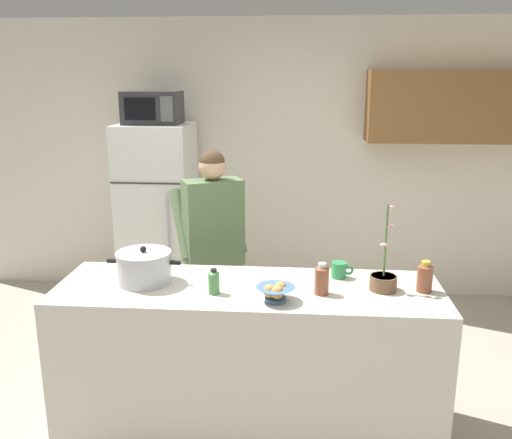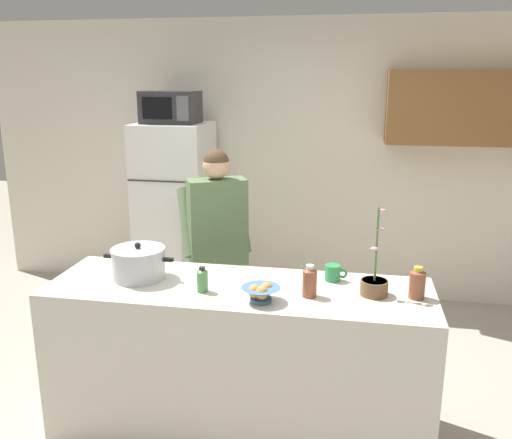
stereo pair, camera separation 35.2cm
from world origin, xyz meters
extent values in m
plane|color=#B2A899|center=(0.00, 0.00, 0.00)|extent=(14.00, 14.00, 0.00)
cube|color=silver|center=(0.00, 2.30, 1.30)|extent=(6.00, 0.12, 2.60)
cube|color=brown|center=(1.60, 2.07, 1.82)|extent=(1.47, 0.34, 0.62)
cube|color=silver|center=(0.00, 0.00, 0.46)|extent=(2.19, 0.68, 0.92)
cube|color=white|center=(-1.00, 1.85, 0.84)|extent=(0.64, 0.64, 1.67)
cube|color=#333333|center=(-1.00, 1.53, 1.21)|extent=(0.63, 0.01, 0.01)
cylinder|color=#B2B2B7|center=(-0.83, 1.50, 0.75)|extent=(0.02, 0.02, 0.75)
cube|color=#2D2D30|center=(-1.00, 1.83, 1.81)|extent=(0.48, 0.36, 0.28)
cube|color=black|center=(-1.06, 1.65, 1.81)|extent=(0.26, 0.01, 0.18)
cube|color=#59595B|center=(-0.84, 1.65, 1.81)|extent=(0.11, 0.01, 0.21)
cylinder|color=black|center=(-0.26, 0.80, 0.39)|extent=(0.11, 0.11, 0.77)
cylinder|color=black|center=(-0.38, 0.73, 0.39)|extent=(0.11, 0.11, 0.77)
cube|color=#59724C|center=(-0.32, 0.77, 1.08)|extent=(0.45, 0.36, 0.61)
sphere|color=#D8A884|center=(-0.32, 0.77, 1.48)|extent=(0.19, 0.19, 0.19)
sphere|color=#4C3823|center=(-0.32, 0.77, 1.51)|extent=(0.18, 0.18, 0.18)
cylinder|color=#59724C|center=(-0.19, 0.96, 1.06)|extent=(0.23, 0.36, 0.47)
cylinder|color=#59724C|center=(-0.55, 0.78, 1.06)|extent=(0.23, 0.36, 0.47)
cylinder|color=silver|center=(-0.60, 0.02, 1.00)|extent=(0.31, 0.31, 0.17)
cylinder|color=silver|center=(-0.60, 0.02, 1.10)|extent=(0.32, 0.32, 0.02)
sphere|color=black|center=(-0.60, 0.02, 1.12)|extent=(0.04, 0.04, 0.04)
cube|color=black|center=(-0.79, 0.02, 1.05)|extent=(0.06, 0.02, 0.02)
cube|color=black|center=(-0.42, 0.02, 1.05)|extent=(0.06, 0.02, 0.02)
cylinder|color=#2D8C4C|center=(0.52, 0.19, 0.97)|extent=(0.09, 0.09, 0.10)
torus|color=#2D8C4C|center=(0.58, 0.19, 0.97)|extent=(0.06, 0.01, 0.06)
cylinder|color=#4C7299|center=(0.16, -0.19, 0.93)|extent=(0.11, 0.11, 0.02)
cone|color=#4C7299|center=(0.16, -0.19, 0.97)|extent=(0.21, 0.21, 0.06)
sphere|color=tan|center=(0.13, -0.21, 0.98)|extent=(0.07, 0.07, 0.07)
sphere|color=tan|center=(0.19, -0.16, 0.98)|extent=(0.07, 0.07, 0.07)
sphere|color=tan|center=(0.17, -0.23, 0.98)|extent=(0.07, 0.07, 0.07)
cylinder|color=#4C8C4C|center=(-0.18, -0.11, 0.98)|extent=(0.06, 0.06, 0.12)
cone|color=#4C8C4C|center=(-0.18, -0.11, 1.05)|extent=(0.06, 0.06, 0.02)
cylinder|color=#262626|center=(-0.18, -0.11, 1.05)|extent=(0.03, 0.03, 0.02)
cylinder|color=brown|center=(0.98, 0.01, 0.99)|extent=(0.09, 0.09, 0.15)
cone|color=brown|center=(0.98, 0.01, 1.08)|extent=(0.09, 0.09, 0.02)
cylinder|color=gold|center=(0.98, 0.01, 1.09)|extent=(0.05, 0.05, 0.02)
cylinder|color=brown|center=(0.41, -0.07, 0.99)|extent=(0.08, 0.08, 0.15)
cone|color=brown|center=(0.41, -0.07, 1.08)|extent=(0.08, 0.08, 0.02)
cylinder|color=white|center=(0.41, -0.07, 1.09)|extent=(0.04, 0.04, 0.02)
cylinder|color=brown|center=(0.75, 0.01, 0.96)|extent=(0.15, 0.15, 0.09)
cylinder|color=#38281E|center=(0.75, 0.01, 1.00)|extent=(0.14, 0.14, 0.01)
cylinder|color=#4C7238|center=(0.75, 0.01, 1.21)|extent=(0.01, 0.02, 0.41)
ellipsoid|color=pink|center=(0.74, 0.00, 1.19)|extent=(0.04, 0.03, 0.02)
ellipsoid|color=pink|center=(0.77, 0.02, 1.29)|extent=(0.04, 0.03, 0.02)
ellipsoid|color=pink|center=(0.77, 0.03, 1.39)|extent=(0.04, 0.03, 0.02)
camera|label=1|loc=(0.27, -2.85, 2.07)|focal=37.86mm
camera|label=2|loc=(0.62, -2.80, 2.07)|focal=37.86mm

